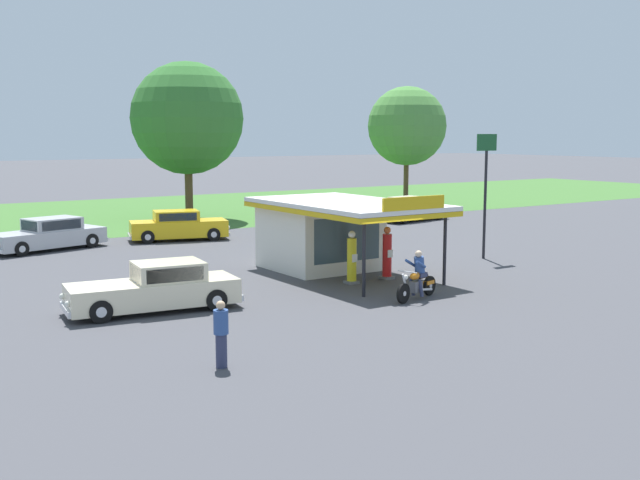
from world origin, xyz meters
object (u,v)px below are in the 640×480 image
gas_pump_nearside (352,260)px  gas_pump_offside (387,255)px  parked_car_back_row_left (411,210)px  bystander_chatting_near_pumps (221,333)px  motorcycle_with_rider (418,279)px  parked_car_back_row_right (326,217)px  roadside_pole_sign (486,175)px  bystander_admiring_sedan (380,223)px  parked_car_back_row_far_right (49,235)px  parked_car_back_row_centre_left (178,226)px  featured_classic_sedan (156,289)px

gas_pump_nearside → gas_pump_offside: (1.60, 0.00, 0.02)m
parked_car_back_row_left → bystander_chatting_near_pumps: bystander_chatting_near_pumps is taller
motorcycle_with_rider → parked_car_back_row_right: 18.12m
gas_pump_nearside → roadside_pole_sign: 8.52m
parked_car_back_row_right → roadside_pole_sign: (0.13, -11.88, 2.85)m
gas_pump_nearside → bystander_admiring_sedan: gas_pump_nearside is taller
gas_pump_nearside → parked_car_back_row_far_right: bearing=116.0°
parked_car_back_row_right → parked_car_back_row_centre_left: (-8.49, 0.74, -0.02)m
parked_car_back_row_far_right → bystander_chatting_near_pumps: bearing=-93.6°
featured_classic_sedan → gas_pump_nearside: bearing=1.0°
gas_pump_nearside → gas_pump_offside: size_ratio=0.98×
gas_pump_nearside → parked_car_back_row_centre_left: (-0.66, 13.95, -0.16)m
roadside_pole_sign → parked_car_back_row_centre_left: bearing=124.3°
parked_car_back_row_right → roadside_pole_sign: bearing=-89.4°
gas_pump_nearside → roadside_pole_sign: (7.97, 1.33, 2.71)m
gas_pump_offside → parked_car_back_row_centre_left: bearing=99.2°
featured_classic_sedan → parked_car_back_row_far_right: (0.42, 14.37, 0.02)m
gas_pump_nearside → parked_car_back_row_right: size_ratio=0.36×
bystander_chatting_near_pumps → parked_car_back_row_far_right: bearing=86.4°
parked_car_back_row_right → parked_car_back_row_far_right: size_ratio=0.95×
gas_pump_nearside → bystander_admiring_sedan: bearing=47.2°
gas_pump_offside → parked_car_back_row_left: (13.28, 14.17, -0.21)m
parked_car_back_row_left → parked_car_back_row_right: bearing=-172.3°
bystander_admiring_sedan → bystander_chatting_near_pumps: bystander_chatting_near_pumps is taller
bystander_admiring_sedan → motorcycle_with_rider: bearing=-123.4°
bystander_chatting_near_pumps → parked_car_back_row_right: bearing=50.5°
featured_classic_sedan → parked_car_back_row_centre_left: parked_car_back_row_centre_left is taller
gas_pump_nearside → motorcycle_with_rider: gas_pump_nearside is taller
bystander_chatting_near_pumps → gas_pump_offside: bearing=32.6°
parked_car_back_row_right → roadside_pole_sign: roadside_pole_sign is taller
gas_pump_offside → parked_car_back_row_far_right: (-8.54, 14.24, -0.20)m
parked_car_back_row_far_right → roadside_pole_sign: (14.91, -12.91, 2.90)m
parked_car_back_row_far_right → motorcycle_with_rider: bearing=-67.6°
gas_pump_offside → bystander_chatting_near_pumps: (-9.82, -6.28, -0.08)m
parked_car_back_row_right → gas_pump_offside: bearing=-115.3°
gas_pump_offside → parked_car_back_row_far_right: bearing=121.0°
featured_classic_sedan → roadside_pole_sign: roadside_pole_sign is taller
parked_car_back_row_left → bystander_chatting_near_pumps: bearing=-138.5°
bystander_admiring_sedan → bystander_chatting_near_pumps: bearing=-137.3°
gas_pump_offside → bystander_chatting_near_pumps: 11.66m
roadside_pole_sign → gas_pump_offside: bearing=-168.2°
gas_pump_offside → parked_car_back_row_far_right: 16.61m
parked_car_back_row_centre_left → featured_classic_sedan: bearing=-115.4°
featured_classic_sedan → bystander_chatting_near_pumps: bystander_chatting_near_pumps is taller
gas_pump_nearside → parked_car_back_row_far_right: 15.84m
gas_pump_offside → parked_car_back_row_left: size_ratio=0.37×
roadside_pole_sign → parked_car_back_row_right: bearing=90.6°
parked_car_back_row_right → bystander_chatting_near_pumps: bearing=-129.5°
parked_car_back_row_left → parked_car_back_row_far_right: bearing=179.8°
gas_pump_nearside → roadside_pole_sign: roadside_pole_sign is taller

